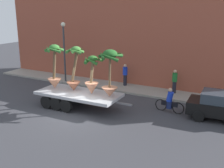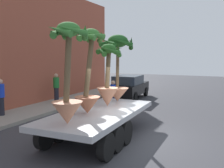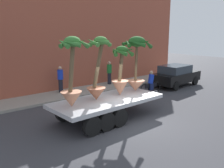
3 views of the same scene
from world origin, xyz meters
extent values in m
plane|color=#38383D|center=(0.00, 0.00, 0.00)|extent=(60.00, 60.00, 0.00)
cube|color=gray|center=(0.00, 6.10, 0.07)|extent=(24.00, 2.20, 0.15)
cube|color=#9E4C38|center=(0.00, 7.80, 3.55)|extent=(24.00, 1.20, 7.10)
cube|color=#B7BABF|center=(-0.55, 1.06, 0.89)|extent=(5.36, 2.41, 0.18)
cylinder|color=black|center=(-2.27, 2.10, 0.40)|extent=(0.80, 0.24, 0.80)
cylinder|color=black|center=(-2.23, -0.05, 0.40)|extent=(0.80, 0.24, 0.80)
cylinder|color=black|center=(-1.53, 2.11, 0.40)|extent=(0.80, 0.24, 0.80)
cylinder|color=black|center=(-1.49, -0.04, 0.40)|extent=(0.80, 0.24, 0.80)
cylinder|color=black|center=(-0.79, 2.13, 0.40)|extent=(0.80, 0.24, 0.80)
cylinder|color=black|center=(-0.74, -0.02, 0.40)|extent=(0.80, 0.24, 0.80)
cube|color=slate|center=(2.60, 1.12, 0.74)|extent=(1.00, 0.12, 0.10)
cone|color=tan|center=(1.54, 1.29, 1.26)|extent=(0.95, 0.95, 0.57)
cylinder|color=brown|center=(1.56, 1.29, 2.54)|extent=(0.18, 0.13, 1.99)
ellipsoid|color=#235B23|center=(1.57, 1.29, 3.54)|extent=(0.86, 0.86, 0.54)
cone|color=#235B23|center=(2.06, 1.26, 3.51)|extent=(0.28, 1.01, 0.36)
cone|color=#235B23|center=(1.70, 1.81, 3.50)|extent=(1.09, 0.46, 0.41)
cone|color=#235B23|center=(1.16, 1.55, 3.48)|extent=(0.69, 0.94, 0.45)
cone|color=#235B23|center=(1.21, 0.98, 3.48)|extent=(0.79, 0.87, 0.44)
cone|color=#235B23|center=(1.78, 0.77, 3.46)|extent=(1.11, 0.61, 0.59)
cone|color=#B26647|center=(-1.06, 1.25, 1.27)|extent=(0.87, 0.87, 0.57)
cylinder|color=brown|center=(-0.91, 1.25, 2.60)|extent=(0.64, 0.17, 2.08)
ellipsoid|color=#428438|center=(-0.77, 1.25, 3.66)|extent=(0.60, 0.60, 0.37)
cone|color=#428438|center=(-0.46, 1.27, 3.58)|extent=(0.25, 0.66, 0.41)
cone|color=#428438|center=(-0.63, 1.54, 3.60)|extent=(0.70, 0.47, 0.36)
cone|color=#428438|center=(-0.94, 1.55, 3.59)|extent=(0.73, 0.53, 0.41)
cone|color=#428438|center=(-1.20, 1.26, 3.60)|extent=(0.23, 0.88, 0.42)
cone|color=#428438|center=(-0.94, 0.97, 3.62)|extent=(0.67, 0.53, 0.32)
cone|color=#428438|center=(-0.59, 0.98, 3.58)|extent=(0.68, 0.54, 0.43)
cone|color=tan|center=(0.35, 1.18, 1.34)|extent=(0.83, 0.83, 0.72)
cylinder|color=brown|center=(0.40, 1.18, 2.45)|extent=(0.35, 0.17, 1.50)
ellipsoid|color=#2D6B28|center=(0.45, 1.18, 3.19)|extent=(0.59, 0.59, 0.37)
cone|color=#2D6B28|center=(0.86, 1.19, 3.15)|extent=(0.22, 0.84, 0.36)
cone|color=#2D6B28|center=(0.52, 1.47, 3.14)|extent=(0.66, 0.34, 0.34)
cone|color=#2D6B28|center=(0.19, 1.37, 3.11)|extent=(0.55, 0.65, 0.45)
cone|color=#2D6B28|center=(0.10, 0.98, 3.13)|extent=(0.59, 0.82, 0.44)
cone|color=#2D6B28|center=(0.59, 0.82, 3.11)|extent=(0.80, 0.46, 0.50)
cone|color=tan|center=(-2.45, 1.08, 1.31)|extent=(0.89, 0.89, 0.65)
cylinder|color=brown|center=(-2.39, 1.08, 2.65)|extent=(0.39, 0.17, 2.04)
ellipsoid|color=#387A33|center=(-2.32, 1.08, 3.66)|extent=(0.67, 0.67, 0.42)
cone|color=#387A33|center=(-1.95, 1.12, 3.60)|extent=(0.29, 0.80, 0.42)
cone|color=#387A33|center=(-2.18, 1.39, 3.62)|extent=(0.73, 0.48, 0.35)
cone|color=#387A33|center=(-2.44, 1.40, 3.59)|extent=(0.73, 0.44, 0.43)
cone|color=#387A33|center=(-2.72, 1.09, 3.61)|extent=(0.22, 0.83, 0.42)
cone|color=#387A33|center=(-2.60, 0.77, 3.62)|extent=(0.77, 0.71, 0.38)
cone|color=#387A33|center=(-2.07, 0.69, 3.60)|extent=(0.91, 0.68, 0.47)
torus|color=black|center=(5.28, 2.95, 0.34)|extent=(0.74, 0.12, 0.74)
torus|color=black|center=(4.18, 3.03, 0.34)|extent=(0.74, 0.12, 0.74)
cube|color=black|center=(4.73, 2.99, 0.52)|extent=(1.04, 0.14, 0.28)
cylinder|color=#1938C6|center=(4.73, 2.99, 0.97)|extent=(0.47, 0.37, 0.65)
sphere|color=tan|center=(4.73, 2.99, 1.39)|extent=(0.24, 0.24, 0.24)
cube|color=navy|center=(4.73, 2.99, 0.44)|extent=(0.30, 0.26, 0.44)
cube|color=black|center=(7.87, 3.24, 0.67)|extent=(4.22, 1.99, 0.70)
cube|color=#2D3842|center=(7.67, 3.23, 1.30)|extent=(2.36, 1.70, 0.56)
cylinder|color=black|center=(9.17, 4.14, 0.32)|extent=(0.65, 0.24, 0.64)
cylinder|color=black|center=(9.26, 2.50, 0.32)|extent=(0.65, 0.24, 0.64)
cylinder|color=black|center=(6.49, 3.98, 0.32)|extent=(0.65, 0.24, 0.64)
cylinder|color=black|center=(6.58, 2.34, 0.32)|extent=(0.65, 0.24, 0.64)
cylinder|color=black|center=(4.01, 6.43, 0.57)|extent=(0.28, 0.28, 0.85)
cylinder|color=#1E702D|center=(4.01, 6.43, 1.31)|extent=(0.36, 0.36, 0.62)
sphere|color=tan|center=(4.01, 6.43, 1.74)|extent=(0.24, 0.24, 0.24)
cylinder|color=black|center=(0.02, 6.56, 0.57)|extent=(0.28, 0.28, 0.85)
cylinder|color=#1938C6|center=(0.02, 6.56, 1.31)|extent=(0.36, 0.36, 0.62)
sphere|color=tan|center=(0.02, 6.56, 1.74)|extent=(0.24, 0.24, 0.24)
camera|label=1|loc=(9.16, -12.47, 6.16)|focal=44.36mm
camera|label=2|loc=(-8.41, -3.14, 2.95)|focal=41.16mm
camera|label=3|loc=(-7.56, -7.56, 4.10)|focal=39.78mm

